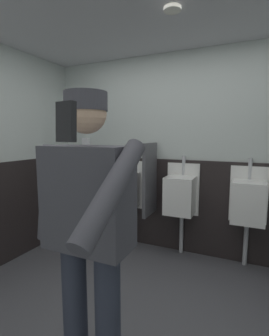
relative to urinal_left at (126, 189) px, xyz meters
name	(u,v)px	position (x,y,z in m)	size (l,w,h in m)	color
wall_back	(182,154)	(0.70, 0.22, 0.47)	(4.17, 0.12, 2.50)	silver
wainscot_band_back	(180,206)	(0.70, 0.14, -0.18)	(3.57, 0.03, 1.19)	black
downlight_far	(172,9)	(0.86, -0.87, 1.71)	(0.14, 0.14, 0.03)	white
urinal_left	(126,189)	(0.00, 0.00, 0.00)	(0.40, 0.34, 1.24)	white
urinal_middle	(181,195)	(0.75, 0.00, 0.00)	(0.40, 0.34, 1.24)	white
urinal_right	(248,201)	(1.50, 0.00, 0.00)	(0.40, 0.34, 1.24)	white
privacy_divider_panel	(150,179)	(0.38, -0.07, 0.17)	(0.04, 0.40, 0.90)	#4C4C51
person	(88,227)	(0.72, -1.87, 0.23)	(0.68, 0.60, 1.70)	#2D3342
cell_phone	(66,122)	(1.01, -2.37, 0.75)	(0.06, 0.02, 0.11)	black
soap_dispenser	(86,144)	(-0.71, 0.12, 0.59)	(0.10, 0.07, 0.18)	silver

